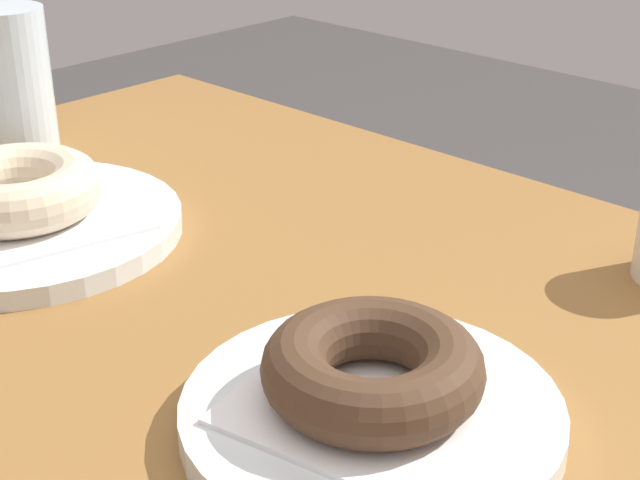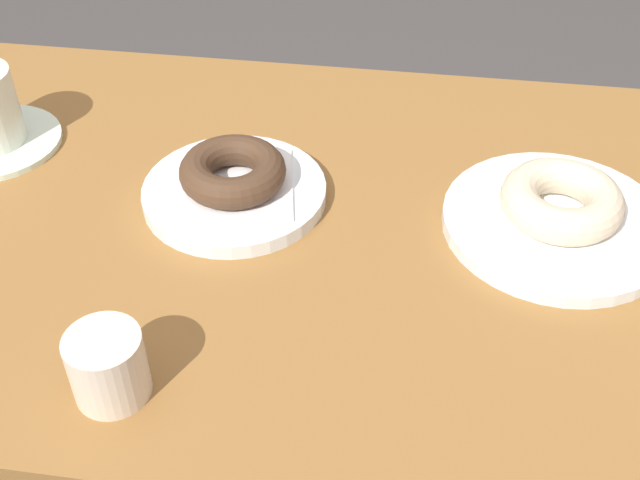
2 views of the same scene
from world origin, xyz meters
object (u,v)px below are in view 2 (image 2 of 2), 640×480
(plate_sugar_ring, at_px, (556,223))
(plate_chocolate_ring, at_px, (235,193))
(donut_sugar_ring, at_px, (562,200))
(sugar_jar, at_px, (108,366))
(donut_chocolate_ring, at_px, (233,171))

(plate_sugar_ring, xyz_separation_m, plate_chocolate_ring, (0.33, -0.00, 0.00))
(donut_sugar_ring, distance_m, sugar_jar, 0.45)
(plate_chocolate_ring, bearing_deg, donut_chocolate_ring, 0.00)
(plate_chocolate_ring, bearing_deg, sugar_jar, 81.25)
(donut_sugar_ring, xyz_separation_m, donut_chocolate_ring, (0.33, -0.00, -0.00))
(plate_sugar_ring, height_order, plate_chocolate_ring, plate_chocolate_ring)
(plate_sugar_ring, distance_m, donut_chocolate_ring, 0.33)
(plate_sugar_ring, height_order, donut_sugar_ring, donut_sugar_ring)
(donut_sugar_ring, height_order, sugar_jar, sugar_jar)
(plate_sugar_ring, relative_size, sugar_jar, 3.67)
(plate_chocolate_ring, height_order, donut_chocolate_ring, donut_chocolate_ring)
(plate_chocolate_ring, relative_size, donut_chocolate_ring, 1.74)
(donut_sugar_ring, bearing_deg, sugar_jar, 35.21)
(donut_sugar_ring, bearing_deg, donut_chocolate_ring, -0.17)
(donut_chocolate_ring, distance_m, sugar_jar, 0.26)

